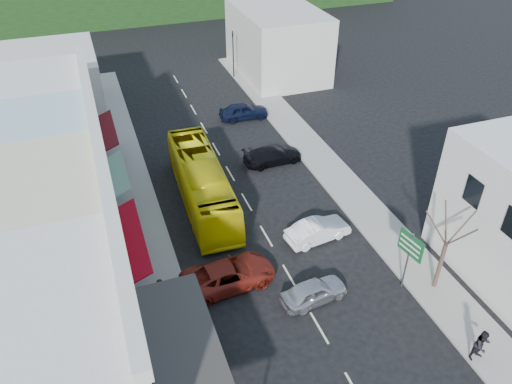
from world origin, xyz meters
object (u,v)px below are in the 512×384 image
direction_sign (407,261)px  car_silver (314,291)px  car_white (318,231)px  car_red (229,275)px  bus (202,184)px  pedestrian_right (481,346)px  traffic_signal (233,55)px  street_tree (446,245)px  pedestrian_left (162,292)px

direction_sign → car_silver: bearing=161.7°
car_white → car_red: (-6.58, -1.95, 0.00)m
car_red → bus: bearing=-8.9°
car_white → direction_sign: bearing=-160.8°
car_silver → pedestrian_right: pedestrian_right is taller
car_white → traffic_signal: (3.08, 27.68, 1.85)m
pedestrian_right → street_tree: street_tree is taller
bus → street_tree: bearing=-48.4°
bus → car_red: size_ratio=2.52×
pedestrian_right → traffic_signal: (-0.44, 38.72, 1.55)m
car_silver → bus: bearing=10.2°
car_white → traffic_signal: size_ratio=0.86×
car_white → street_tree: 8.07m
car_silver → pedestrian_right: bearing=-143.6°
pedestrian_right → traffic_signal: size_ratio=0.33×
bus → street_tree: 16.48m
bus → car_white: (5.93, -6.45, -0.85)m
traffic_signal → pedestrian_left: bearing=77.8°
street_tree → traffic_signal: 33.90m
direction_sign → car_red: bearing=149.4°
car_red → traffic_signal: 31.22m
pedestrian_left → pedestrian_right: same height
pedestrian_right → car_silver: bearing=131.5°
car_silver → car_red: 4.94m
pedestrian_left → street_tree: street_tree is taller
car_silver → traffic_signal: traffic_signal is taller
direction_sign → bus: bearing=116.2°
pedestrian_right → direction_sign: 5.69m
bus → car_silver: size_ratio=2.64×
car_silver → direction_sign: direction_sign is taller
car_white → traffic_signal: bearing=-14.2°
pedestrian_left → pedestrian_right: (13.99, -8.80, 0.00)m
car_silver → car_red: size_ratio=0.96×
car_white → car_red: same height
bus → direction_sign: 14.78m
car_silver → pedestrian_left: pedestrian_left is taller
car_red → pedestrian_right: (10.10, -9.09, 0.30)m
pedestrian_right → car_red: bearing=136.1°
direction_sign → car_white: bearing=107.0°
car_silver → traffic_signal: (5.55, 32.38, 1.85)m
car_silver → car_red: (-4.11, 2.75, 0.00)m
bus → street_tree: size_ratio=1.78×
bus → traffic_signal: 23.08m
traffic_signal → bus: bearing=79.1°
car_red → pedestrian_right: pedestrian_right is taller
car_white → pedestrian_right: size_ratio=2.59×
traffic_signal → car_red: bearing=84.1°
car_red → pedestrian_left: bearing=89.8°
car_white → pedestrian_right: pedestrian_right is taller
bus → car_red: (-0.65, -8.40, -0.85)m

